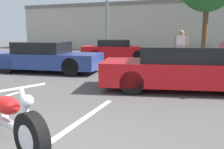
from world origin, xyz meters
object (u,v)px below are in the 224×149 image
at_px(show_car_hood_open, 184,69).
at_px(parked_car_mid_row, 116,50).
at_px(motorcycle, 0,116).
at_px(parked_car_left_row, 46,58).
at_px(spectator_near_motorcycle, 181,47).

height_order(show_car_hood_open, parked_car_mid_row, show_car_hood_open).
distance_m(motorcycle, parked_car_mid_row, 11.42).
bearing_deg(parked_car_mid_row, parked_car_left_row, -123.12).
xyz_separation_m(parked_car_mid_row, spectator_near_motorcycle, (4.04, -3.21, 0.45)).
xyz_separation_m(motorcycle, spectator_near_motorcycle, (1.86, 8.00, 0.65)).
xyz_separation_m(motorcycle, show_car_hood_open, (2.32, 4.63, 0.22)).
relative_size(show_car_hood_open, spectator_near_motorcycle, 2.83).
bearing_deg(parked_car_left_row, show_car_hood_open, -21.12).
xyz_separation_m(show_car_hood_open, parked_car_mid_row, (-4.51, 6.58, -0.03)).
relative_size(motorcycle, show_car_hood_open, 0.48).
distance_m(parked_car_left_row, spectator_near_motorcycle, 5.70).
bearing_deg(show_car_hood_open, parked_car_mid_row, 111.44).
height_order(motorcycle, show_car_hood_open, show_car_hood_open).
distance_m(parked_car_mid_row, spectator_near_motorcycle, 5.18).
relative_size(motorcycle, spectator_near_motorcycle, 1.37).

